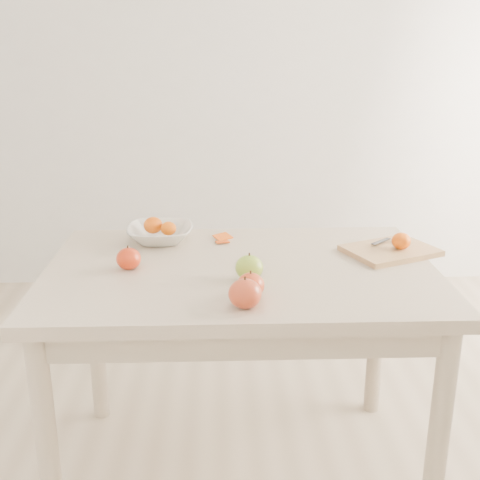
{
  "coord_description": "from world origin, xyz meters",
  "views": [
    {
      "loc": [
        -0.06,
        -1.74,
        1.41
      ],
      "look_at": [
        0.0,
        0.05,
        0.82
      ],
      "focal_mm": 45.0,
      "sensor_mm": 36.0,
      "label": 1
    }
  ],
  "objects": [
    {
      "name": "fruit_bowl",
      "position": [
        -0.27,
        0.26,
        0.78
      ],
      "size": [
        0.23,
        0.23,
        0.06
      ],
      "primitive_type": "imported",
      "color": "silver",
      "rests_on": "table"
    },
    {
      "name": "cutting_board",
      "position": [
        0.5,
        0.11,
        0.76
      ],
      "size": [
        0.34,
        0.3,
        0.02
      ],
      "primitive_type": "cube",
      "rotation": [
        0.0,
        0.0,
        0.41
      ],
      "color": "tan",
      "rests_on": "table"
    },
    {
      "name": "bowl_tangerine_far",
      "position": [
        -0.24,
        0.24,
        0.8
      ],
      "size": [
        0.05,
        0.05,
        0.05
      ],
      "primitive_type": "ellipsoid",
      "color": "orange",
      "rests_on": "fruit_bowl"
    },
    {
      "name": "orange_peel_a",
      "position": [
        -0.05,
        0.28,
        0.75
      ],
      "size": [
        0.07,
        0.07,
        0.01
      ],
      "primitive_type": "cube",
      "rotation": [
        0.21,
        0.0,
        0.64
      ],
      "color": "#ED5A10",
      "rests_on": "table"
    },
    {
      "name": "orange_peel_b",
      "position": [
        -0.05,
        0.23,
        0.75
      ],
      "size": [
        0.05,
        0.04,
        0.01
      ],
      "primitive_type": "cube",
      "rotation": [
        -0.14,
        0.0,
        0.19
      ],
      "color": "#D74A0F",
      "rests_on": "table"
    },
    {
      "name": "apple_red_e",
      "position": [
        0.02,
        -0.23,
        0.78
      ],
      "size": [
        0.08,
        0.08,
        0.07
      ],
      "primitive_type": "ellipsoid",
      "color": "#A8271E",
      "rests_on": "table"
    },
    {
      "name": "bowl_tangerine_near",
      "position": [
        -0.29,
        0.27,
        0.81
      ],
      "size": [
        0.07,
        0.07,
        0.06
      ],
      "primitive_type": "ellipsoid",
      "color": "#E05107",
      "rests_on": "fruit_bowl"
    },
    {
      "name": "board_tangerine",
      "position": [
        0.53,
        0.1,
        0.8
      ],
      "size": [
        0.06,
        0.06,
        0.05
      ],
      "primitive_type": "ellipsoid",
      "color": "#DC4707",
      "rests_on": "cutting_board"
    },
    {
      "name": "apple_red_d",
      "position": [
        -0.34,
        -0.01,
        0.78
      ],
      "size": [
        0.08,
        0.08,
        0.07
      ],
      "primitive_type": "ellipsoid",
      "color": "#8D0502",
      "rests_on": "table"
    },
    {
      "name": "apple_red_c",
      "position": [
        0.0,
        -0.3,
        0.79
      ],
      "size": [
        0.09,
        0.09,
        0.08
      ],
      "primitive_type": "ellipsoid",
      "color": "maroon",
      "rests_on": "table"
    },
    {
      "name": "table",
      "position": [
        0.0,
        0.0,
        0.65
      ],
      "size": [
        1.2,
        0.8,
        0.75
      ],
      "color": "#C4AF94",
      "rests_on": "ground"
    },
    {
      "name": "paring_knife",
      "position": [
        0.54,
        0.18,
        0.78
      ],
      "size": [
        0.15,
        0.1,
        0.01
      ],
      "color": "white",
      "rests_on": "cutting_board"
    },
    {
      "name": "ground",
      "position": [
        0.0,
        0.0,
        0.0
      ],
      "size": [
        3.5,
        3.5,
        0.0
      ],
      "primitive_type": "plane",
      "color": "#C6B293",
      "rests_on": "ground"
    },
    {
      "name": "apple_green",
      "position": [
        0.02,
        -0.11,
        0.79
      ],
      "size": [
        0.08,
        0.08,
        0.07
      ],
      "primitive_type": "ellipsoid",
      "color": "#619024",
      "rests_on": "table"
    }
  ]
}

